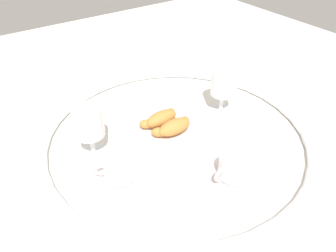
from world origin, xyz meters
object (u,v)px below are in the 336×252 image
at_px(coffee_cup_near, 119,171).
at_px(juice_glass_left, 223,84).
at_px(pastry_plate, 168,131).
at_px(croissant_small, 161,118).
at_px(croissant_large, 174,127).
at_px(juice_glass_right, 89,124).
at_px(coffee_cup_far, 233,170).

distance_m(coffee_cup_near, juice_glass_left, 0.42).
relative_size(pastry_plate, croissant_small, 1.66).
height_order(pastry_plate, juice_glass_left, juice_glass_left).
bearing_deg(coffee_cup_near, croissant_small, 29.09).
bearing_deg(coffee_cup_near, croissant_large, 14.85).
bearing_deg(juice_glass_right, coffee_cup_far, -49.87).
height_order(coffee_cup_near, juice_glass_left, juice_glass_left).
bearing_deg(coffee_cup_far, coffee_cup_near, 145.89).
height_order(coffee_cup_far, juice_glass_left, juice_glass_left).
relative_size(coffee_cup_near, juice_glass_right, 0.97).
relative_size(pastry_plate, croissant_large, 1.66).
bearing_deg(croissant_small, juice_glass_left, -6.01).
bearing_deg(coffee_cup_far, juice_glass_right, 130.13).
bearing_deg(croissant_large, croissant_small, 97.42).
xyz_separation_m(croissant_large, coffee_cup_near, (-0.20, -0.05, -0.01)).
height_order(croissant_large, coffee_cup_near, croissant_large).
distance_m(croissant_large, croissant_small, 0.06).
distance_m(croissant_large, coffee_cup_far, 0.21).
xyz_separation_m(juice_glass_left, juice_glass_right, (-0.42, 0.04, 0.00)).
distance_m(coffee_cup_far, juice_glass_right, 0.38).
xyz_separation_m(croissant_small, coffee_cup_near, (-0.19, -0.11, -0.01)).
bearing_deg(croissant_small, coffee_cup_near, -150.91).
distance_m(croissant_small, coffee_cup_far, 0.27).
xyz_separation_m(coffee_cup_near, juice_glass_left, (0.41, 0.09, 0.07)).
distance_m(croissant_large, juice_glass_left, 0.22).
distance_m(croissant_small, juice_glass_left, 0.22).
xyz_separation_m(croissant_small, juice_glass_left, (0.21, -0.02, 0.05)).
relative_size(croissant_large, coffee_cup_near, 1.01).
distance_m(croissant_large, coffee_cup_near, 0.21).
bearing_deg(juice_glass_left, pastry_plate, -177.83).
height_order(croissant_large, coffee_cup_far, croissant_large).
bearing_deg(coffee_cup_far, juice_glass_left, 53.20).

